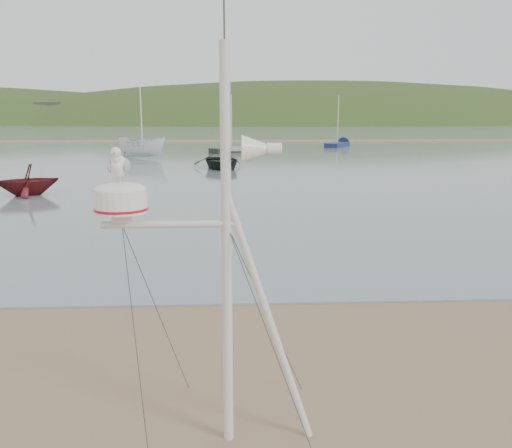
{
  "coord_description": "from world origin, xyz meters",
  "views": [
    {
      "loc": [
        2.34,
        -6.23,
        3.73
      ],
      "look_at": [
        2.7,
        1.0,
        2.26
      ],
      "focal_mm": 38.0,
      "sensor_mm": 36.0,
      "label": 1
    }
  ],
  "objects_px": {
    "boat_red": "(26,166)",
    "sailboat_blue_far": "(342,144)",
    "sailboat_dark_mid": "(243,149)",
    "boat_white": "(142,129)",
    "mast_rig": "(222,335)",
    "boat_dark": "(221,134)"
  },
  "relations": [
    {
      "from": "boat_red",
      "to": "sailboat_blue_far",
      "type": "height_order",
      "value": "sailboat_blue_far"
    },
    {
      "from": "boat_white",
      "to": "boat_red",
      "type": "bearing_deg",
      "value": -155.25
    },
    {
      "from": "mast_rig",
      "to": "boat_red",
      "type": "xyz_separation_m",
      "value": [
        -9.23,
        19.71,
        0.11
      ]
    },
    {
      "from": "sailboat_blue_far",
      "to": "boat_red",
      "type": "bearing_deg",
      "value": -120.38
    },
    {
      "from": "sailboat_dark_mid",
      "to": "boat_white",
      "type": "bearing_deg",
      "value": -139.58
    },
    {
      "from": "boat_red",
      "to": "boat_white",
      "type": "bearing_deg",
      "value": 149.23
    },
    {
      "from": "boat_red",
      "to": "mast_rig",
      "type": "bearing_deg",
      "value": -0.48
    },
    {
      "from": "sailboat_dark_mid",
      "to": "boat_dark",
      "type": "bearing_deg",
      "value": -96.8
    },
    {
      "from": "boat_red",
      "to": "sailboat_dark_mid",
      "type": "height_order",
      "value": "sailboat_dark_mid"
    },
    {
      "from": "mast_rig",
      "to": "boat_red",
      "type": "height_order",
      "value": "mast_rig"
    },
    {
      "from": "mast_rig",
      "to": "sailboat_blue_far",
      "type": "distance_m",
      "value": 60.01
    },
    {
      "from": "boat_white",
      "to": "sailboat_dark_mid",
      "type": "relative_size",
      "value": 0.81
    },
    {
      "from": "boat_dark",
      "to": "sailboat_blue_far",
      "type": "relative_size",
      "value": 0.76
    },
    {
      "from": "mast_rig",
      "to": "boat_dark",
      "type": "bearing_deg",
      "value": 90.79
    },
    {
      "from": "boat_dark",
      "to": "sailboat_dark_mid",
      "type": "relative_size",
      "value": 0.79
    },
    {
      "from": "mast_rig",
      "to": "boat_dark",
      "type": "height_order",
      "value": "mast_rig"
    },
    {
      "from": "boat_white",
      "to": "sailboat_dark_mid",
      "type": "xyz_separation_m",
      "value": [
        8.8,
        7.5,
        -2.19
      ]
    },
    {
      "from": "boat_red",
      "to": "sailboat_blue_far",
      "type": "relative_size",
      "value": 0.44
    },
    {
      "from": "boat_dark",
      "to": "sailboat_dark_mid",
      "type": "height_order",
      "value": "sailboat_dark_mid"
    },
    {
      "from": "sailboat_dark_mid",
      "to": "sailboat_blue_far",
      "type": "height_order",
      "value": "sailboat_blue_far"
    },
    {
      "from": "boat_red",
      "to": "sailboat_blue_far",
      "type": "xyz_separation_m",
      "value": [
        22.72,
        38.75,
        -1.12
      ]
    },
    {
      "from": "boat_red",
      "to": "boat_white",
      "type": "distance_m",
      "value": 21.71
    }
  ]
}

